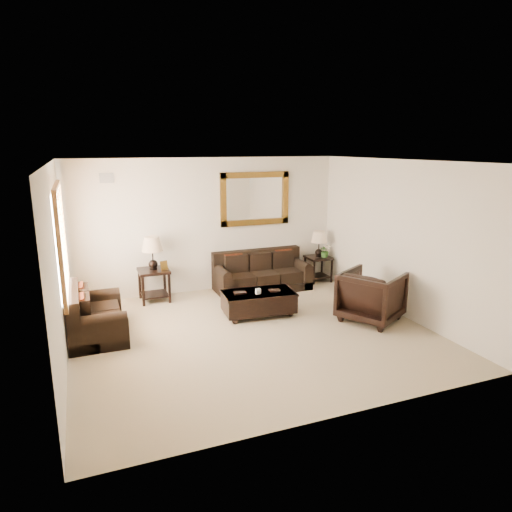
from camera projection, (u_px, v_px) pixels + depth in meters
name	position (u px, v px, depth m)	size (l,w,h in m)	color
room	(252.00, 251.00, 6.98)	(5.51, 5.01, 2.71)	tan
window	(62.00, 240.00, 6.79)	(0.07, 1.96, 1.66)	white
mirror	(255.00, 199.00, 9.45)	(1.50, 0.06, 1.10)	#522A10
air_vent	(107.00, 178.00, 8.31)	(0.25, 0.02, 0.18)	#999999
sofa	(261.00, 276.00, 9.50)	(1.94, 0.84, 0.79)	black
loveseat	(93.00, 318.00, 7.13)	(0.84, 1.42, 0.80)	black
end_table_left	(153.00, 260.00, 8.65)	(0.57, 0.57, 1.26)	black
end_table_right	(319.00, 249.00, 9.97)	(0.51, 0.51, 1.11)	black
coffee_table	(259.00, 301.00, 8.03)	(1.30, 0.78, 0.53)	black
armchair	(371.00, 294.00, 7.74)	(0.93, 0.87, 0.95)	black
potted_plant	(325.00, 252.00, 9.94)	(0.26, 0.29, 0.22)	#2D5C1F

